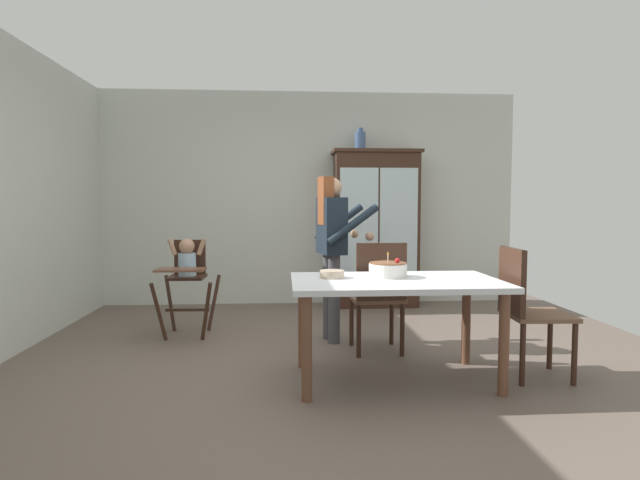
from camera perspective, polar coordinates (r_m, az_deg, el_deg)
ground_plane at (r=4.24m, az=0.60°, el=-13.61°), size 6.24×6.24×0.00m
wall_back at (r=6.66m, az=-1.22°, el=4.59°), size 5.32×0.06×2.70m
china_cabinet at (r=6.50m, az=6.17°, el=1.31°), size 1.09×0.48×1.95m
ceramic_vase at (r=6.51m, az=4.46°, el=10.90°), size 0.13×0.13×0.27m
high_chair_with_toddler at (r=5.17m, az=-14.47°, el=-3.09°), size 0.59×0.69×0.95m
adult_person at (r=4.78m, az=1.36°, el=0.25°), size 0.58×0.56×1.53m
dining_table at (r=3.77m, az=8.32°, el=-5.77°), size 1.49×0.89×0.74m
birthday_cake at (r=3.87m, az=7.50°, el=-3.26°), size 0.28×0.28×0.19m
serving_bowl at (r=3.79m, az=1.34°, el=-3.79°), size 0.18×0.18×0.05m
dining_chair_far_side at (r=4.43m, az=6.50°, el=-5.46°), size 0.45×0.45×0.96m
dining_chair_right_end at (r=4.11m, az=21.63°, el=-6.46°), size 0.46×0.46×0.96m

